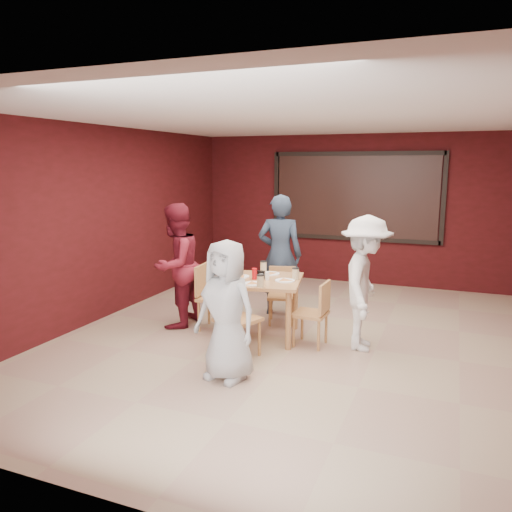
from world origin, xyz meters
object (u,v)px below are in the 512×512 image
at_px(chair_back, 282,291).
at_px(diner_left, 176,266).
at_px(diner_front, 226,311).
at_px(diner_back, 280,255).
at_px(diner_right, 365,283).
at_px(dining_table, 262,286).
at_px(chair_left, 210,293).
at_px(chair_right, 316,310).
at_px(chair_front, 233,316).

bearing_deg(chair_back, diner_left, -151.45).
relative_size(diner_front, diner_back, 0.82).
xyz_separation_m(diner_front, diner_right, (1.19, 1.43, 0.08)).
distance_m(dining_table, diner_front, 1.35).
bearing_deg(chair_left, diner_front, -57.16).
bearing_deg(diner_left, chair_back, 123.07).
bearing_deg(diner_back, dining_table, 83.91).
relative_size(diner_back, diner_left, 1.05).
xyz_separation_m(diner_back, diner_left, (-1.15, -1.07, -0.04)).
height_order(dining_table, diner_left, diner_left).
height_order(dining_table, diner_back, diner_back).
xyz_separation_m(diner_front, diner_left, (-1.40, 1.35, 0.12)).
bearing_deg(chair_right, chair_front, -136.75).
bearing_deg(diner_right, chair_left, 86.27).
height_order(dining_table, chair_back, dining_table).
distance_m(diner_back, diner_left, 1.58).
distance_m(chair_left, diner_back, 1.28).
bearing_deg(chair_left, diner_left, -174.42).
distance_m(dining_table, chair_right, 0.78).
height_order(chair_left, diner_right, diner_right).
distance_m(chair_left, diner_right, 2.12).
height_order(diner_front, diner_left, diner_left).
relative_size(chair_right, diner_right, 0.50).
height_order(diner_front, diner_back, diner_back).
distance_m(chair_front, chair_right, 1.09).
xyz_separation_m(dining_table, diner_front, (0.12, -1.34, 0.06)).
bearing_deg(diner_left, dining_table, 94.35).
height_order(diner_back, diner_right, diner_back).
relative_size(chair_back, diner_right, 0.48).
distance_m(chair_back, diner_right, 1.48).
relative_size(chair_front, diner_front, 0.61).
distance_m(diner_front, diner_back, 2.44).
xyz_separation_m(diner_left, diner_right, (2.59, 0.08, -0.04)).
height_order(diner_left, diner_right, diner_left).
bearing_deg(diner_right, diner_back, 50.76).
bearing_deg(chair_back, diner_front, -87.49).
bearing_deg(dining_table, chair_right, -4.86).
height_order(chair_front, diner_front, diner_front).
distance_m(chair_front, chair_left, 1.13).
height_order(chair_back, diner_back, diner_back).
bearing_deg(dining_table, chair_back, 87.49).
height_order(chair_front, diner_left, diner_left).
bearing_deg(diner_right, diner_left, 87.19).
distance_m(dining_table, diner_back, 1.11).
bearing_deg(diner_back, chair_front, 79.66).
bearing_deg(chair_left, dining_table, -3.84).
distance_m(chair_left, chair_right, 1.53).
height_order(chair_right, diner_back, diner_back).
distance_m(chair_left, diner_front, 1.68).
bearing_deg(dining_table, diner_left, 179.84).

